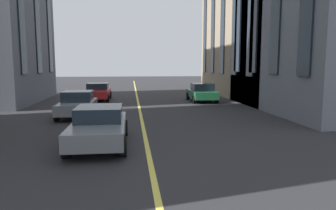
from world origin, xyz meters
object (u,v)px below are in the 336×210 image
Objects in this scene: car_red_parked_a at (98,92)px; car_grey_oncoming at (78,104)px; car_grey_far at (99,126)px; car_green_trailing at (202,92)px.

car_grey_oncoming is (-7.92, 0.30, -0.00)m from car_red_parked_a.
car_grey_oncoming reaches higher than car_red_parked_a.
car_red_parked_a and car_grey_far have the same top height.
car_grey_oncoming is at bearing 15.44° from car_grey_far.
car_green_trailing is at bearing -101.61° from car_red_parked_a.
car_grey_far is at bearing -174.13° from car_red_parked_a.
car_green_trailing is 10.43m from car_grey_oncoming.
car_grey_oncoming is (6.41, 1.77, -0.00)m from car_grey_far.
car_grey_oncoming reaches higher than car_grey_far.
car_grey_far is (-12.68, 6.56, 0.00)m from car_green_trailing.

